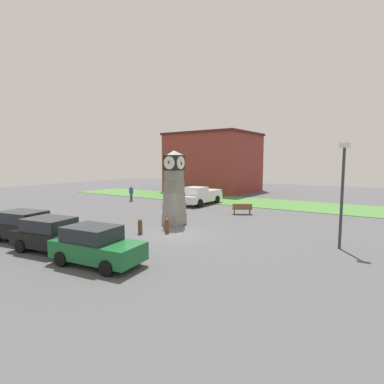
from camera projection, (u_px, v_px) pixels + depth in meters
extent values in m
plane|color=#4C4C4F|center=(176.00, 233.00, 18.26)|extent=(85.86, 85.86, 0.00)
cube|color=gray|center=(174.00, 219.00, 20.85)|extent=(1.25, 1.25, 0.76)
cube|color=gray|center=(174.00, 208.00, 20.77)|extent=(1.18, 1.18, 0.76)
cube|color=gray|center=(174.00, 197.00, 20.69)|extent=(1.10, 1.10, 0.76)
cube|color=gray|center=(174.00, 187.00, 20.62)|extent=(1.03, 1.03, 0.76)
cube|color=gray|center=(174.00, 176.00, 20.54)|extent=(0.95, 0.95, 0.76)
cube|color=black|center=(174.00, 163.00, 20.45)|extent=(1.07, 1.07, 1.02)
cylinder|color=white|center=(179.00, 163.00, 20.91)|extent=(0.88, 0.04, 0.88)
cube|color=black|center=(179.00, 163.00, 20.94)|extent=(0.06, 0.10, 0.20)
cube|color=black|center=(179.00, 163.00, 20.94)|extent=(0.04, 0.28, 0.24)
cylinder|color=white|center=(169.00, 163.00, 19.98)|extent=(0.88, 0.04, 0.88)
cube|color=black|center=(169.00, 163.00, 19.96)|extent=(0.06, 0.20, 0.09)
cube|color=black|center=(169.00, 163.00, 19.96)|extent=(0.04, 0.22, 0.29)
cylinder|color=white|center=(181.00, 163.00, 20.15)|extent=(0.04, 0.88, 0.88)
cube|color=black|center=(181.00, 163.00, 20.14)|extent=(0.20, 0.06, 0.08)
cube|color=black|center=(181.00, 163.00, 20.14)|extent=(0.14, 0.04, 0.33)
cylinder|color=white|center=(168.00, 163.00, 20.74)|extent=(0.04, 0.88, 0.88)
cube|color=black|center=(167.00, 163.00, 20.75)|extent=(0.07, 0.06, 0.20)
cube|color=black|center=(167.00, 163.00, 20.75)|extent=(0.32, 0.04, 0.16)
pyramid|color=black|center=(174.00, 153.00, 20.38)|extent=(1.12, 1.12, 0.32)
cylinder|color=brown|center=(167.00, 227.00, 18.32)|extent=(0.27, 0.27, 0.76)
sphere|color=brown|center=(167.00, 220.00, 18.27)|extent=(0.24, 0.24, 0.24)
cylinder|color=brown|center=(140.00, 228.00, 18.10)|extent=(0.27, 0.27, 0.76)
sphere|color=brown|center=(140.00, 221.00, 18.06)|extent=(0.24, 0.24, 0.24)
cube|color=black|center=(27.00, 229.00, 16.51)|extent=(4.56, 2.45, 0.75)
cube|color=#1E2328|center=(22.00, 217.00, 16.57)|extent=(2.61, 2.00, 0.63)
cylinder|color=black|center=(58.00, 234.00, 16.80)|extent=(0.67, 0.32, 0.64)
cylinder|color=black|center=(31.00, 241.00, 15.26)|extent=(0.67, 0.32, 0.64)
cylinder|color=black|center=(24.00, 230.00, 17.84)|extent=(0.67, 0.32, 0.64)
cube|color=black|center=(54.00, 238.00, 14.65)|extent=(4.25, 2.38, 0.74)
cube|color=#1E2328|center=(49.00, 224.00, 14.71)|extent=(2.44, 1.98, 0.61)
cylinder|color=black|center=(87.00, 243.00, 14.97)|extent=(0.66, 0.31, 0.64)
cylinder|color=black|center=(59.00, 253.00, 13.40)|extent=(0.66, 0.31, 0.64)
cylinder|color=black|center=(51.00, 238.00, 15.98)|extent=(0.66, 0.31, 0.64)
cylinder|color=black|center=(21.00, 246.00, 14.41)|extent=(0.66, 0.31, 0.64)
cube|color=#19602D|center=(98.00, 250.00, 12.73)|extent=(4.15, 2.19, 0.76)
cube|color=#1E2328|center=(92.00, 233.00, 12.79)|extent=(2.35, 1.86, 0.62)
cylinder|color=black|center=(134.00, 256.00, 12.97)|extent=(0.66, 0.29, 0.64)
cylinder|color=black|center=(107.00, 268.00, 11.47)|extent=(0.66, 0.29, 0.64)
cylinder|color=black|center=(91.00, 248.00, 14.06)|extent=(0.66, 0.29, 0.64)
cylinder|color=black|center=(61.00, 259.00, 12.55)|extent=(0.66, 0.29, 0.64)
cube|color=silver|center=(201.00, 198.00, 30.30)|extent=(2.18, 5.54, 0.70)
cube|color=silver|center=(196.00, 191.00, 29.44)|extent=(1.93, 1.99, 0.80)
cube|color=silver|center=(207.00, 192.00, 31.14)|extent=(2.08, 3.08, 0.36)
cylinder|color=black|center=(200.00, 203.00, 28.47)|extent=(0.31, 0.81, 0.80)
cylinder|color=black|center=(184.00, 202.00, 29.51)|extent=(0.31, 0.81, 0.80)
cylinder|color=black|center=(217.00, 200.00, 31.15)|extent=(0.31, 0.81, 0.80)
cylinder|color=black|center=(202.00, 198.00, 32.20)|extent=(0.31, 0.81, 0.80)
cube|color=brown|center=(242.00, 209.00, 24.85)|extent=(1.65, 1.19, 0.08)
cube|color=brown|center=(242.00, 206.00, 24.57)|extent=(1.44, 0.80, 0.40)
cylinder|color=#262628|center=(250.00, 211.00, 25.02)|extent=(0.06, 0.06, 0.45)
cylinder|color=#262628|center=(234.00, 211.00, 25.12)|extent=(0.06, 0.06, 0.45)
cylinder|color=#262628|center=(250.00, 212.00, 24.62)|extent=(0.06, 0.06, 0.45)
cylinder|color=#262628|center=(234.00, 212.00, 24.72)|extent=(0.06, 0.06, 0.45)
cylinder|color=#3F3F47|center=(132.00, 197.00, 32.82)|extent=(0.14, 0.14, 0.83)
cylinder|color=#3F3F47|center=(131.00, 197.00, 32.94)|extent=(0.14, 0.14, 0.83)
cube|color=#264CA5|center=(131.00, 191.00, 32.80)|extent=(0.43, 0.29, 0.62)
sphere|color=#8C664C|center=(131.00, 187.00, 32.76)|extent=(0.22, 0.22, 0.22)
cylinder|color=#333338|center=(342.00, 199.00, 14.85)|extent=(0.14, 0.14, 5.06)
cube|color=silver|center=(345.00, 145.00, 14.58)|extent=(0.50, 0.24, 0.24)
cube|color=maroon|center=(213.00, 163.00, 43.90)|extent=(11.93, 10.62, 8.08)
cube|color=#4F1E1B|center=(214.00, 135.00, 43.47)|extent=(12.29, 10.93, 0.30)
cube|color=#477A38|center=(264.00, 203.00, 31.42)|extent=(51.51, 7.04, 0.04)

